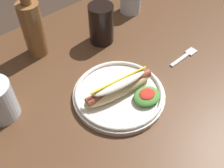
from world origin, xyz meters
The scene contains 5 objects.
dining_table centered at (0.00, 0.00, 0.65)m, with size 1.45×0.87×0.74m.
hot_dog_plate centered at (0.02, -0.05, 0.76)m, with size 0.26×0.26×0.08m.
fork centered at (0.30, -0.06, 0.74)m, with size 0.12×0.03×0.00m.
soda_cup centered at (0.15, 0.18, 0.81)m, with size 0.08×0.08×0.13m, color black.
glass_bottle centered at (-0.05, 0.27, 0.84)m, with size 0.07×0.07×0.25m.
Camera 1 is at (-0.30, -0.40, 1.33)m, focal length 42.62 mm.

